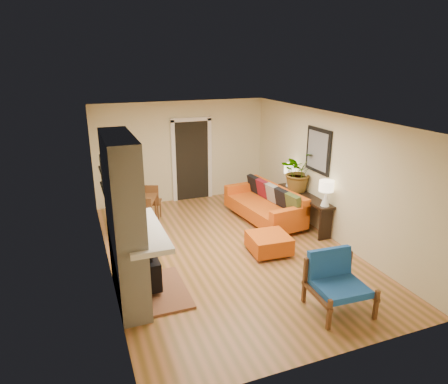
{
  "coord_description": "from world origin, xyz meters",
  "views": [
    {
      "loc": [
        -2.62,
        -6.62,
        3.6
      ],
      "look_at": [
        0.0,
        0.2,
        1.15
      ],
      "focal_mm": 32.0,
      "sensor_mm": 36.0,
      "label": 1
    }
  ],
  "objects_px": {
    "lamp_far": "(290,172)",
    "dining_table": "(143,205)",
    "lamp_near": "(326,190)",
    "console_table": "(304,201)",
    "sofa": "(267,205)",
    "houseplant": "(298,171)",
    "blue_chair": "(336,279)",
    "ottoman": "(269,243)"
  },
  "relations": [
    {
      "from": "dining_table",
      "to": "lamp_far",
      "type": "relative_size",
      "value": 3.15
    },
    {
      "from": "blue_chair",
      "to": "lamp_near",
      "type": "distance_m",
      "value": 2.53
    },
    {
      "from": "dining_table",
      "to": "houseplant",
      "type": "height_order",
      "value": "houseplant"
    },
    {
      "from": "dining_table",
      "to": "lamp_far",
      "type": "bearing_deg",
      "value": -5.21
    },
    {
      "from": "console_table",
      "to": "lamp_far",
      "type": "bearing_deg",
      "value": 90.0
    },
    {
      "from": "console_table",
      "to": "lamp_near",
      "type": "height_order",
      "value": "lamp_near"
    },
    {
      "from": "sofa",
      "to": "houseplant",
      "type": "relative_size",
      "value": 2.44
    },
    {
      "from": "lamp_far",
      "to": "houseplant",
      "type": "bearing_deg",
      "value": -91.54
    },
    {
      "from": "ottoman",
      "to": "console_table",
      "type": "relative_size",
      "value": 0.43
    },
    {
      "from": "sofa",
      "to": "houseplant",
      "type": "height_order",
      "value": "houseplant"
    },
    {
      "from": "ottoman",
      "to": "houseplant",
      "type": "relative_size",
      "value": 0.85
    },
    {
      "from": "sofa",
      "to": "blue_chair",
      "type": "distance_m",
      "value": 3.51
    },
    {
      "from": "ottoman",
      "to": "houseplant",
      "type": "height_order",
      "value": "houseplant"
    },
    {
      "from": "ottoman",
      "to": "lamp_far",
      "type": "height_order",
      "value": "lamp_far"
    },
    {
      "from": "lamp_far",
      "to": "dining_table",
      "type": "bearing_deg",
      "value": 174.79
    },
    {
      "from": "console_table",
      "to": "lamp_far",
      "type": "height_order",
      "value": "lamp_far"
    },
    {
      "from": "sofa",
      "to": "dining_table",
      "type": "bearing_deg",
      "value": 171.43
    },
    {
      "from": "sofa",
      "to": "lamp_far",
      "type": "xyz_separation_m",
      "value": [
        0.64,
        0.11,
        0.69
      ]
    },
    {
      "from": "blue_chair",
      "to": "lamp_near",
      "type": "bearing_deg",
      "value": 59.79
    },
    {
      "from": "blue_chair",
      "to": "lamp_far",
      "type": "distance_m",
      "value": 3.82
    },
    {
      "from": "dining_table",
      "to": "lamp_far",
      "type": "height_order",
      "value": "lamp_far"
    },
    {
      "from": "console_table",
      "to": "lamp_near",
      "type": "xyz_separation_m",
      "value": [
        0.0,
        -0.77,
        0.49
      ]
    },
    {
      "from": "lamp_near",
      "to": "console_table",
      "type": "bearing_deg",
      "value": 90.0
    },
    {
      "from": "console_table",
      "to": "houseplant",
      "type": "distance_m",
      "value": 0.68
    },
    {
      "from": "dining_table",
      "to": "console_table",
      "type": "bearing_deg",
      "value": -16.02
    },
    {
      "from": "ottoman",
      "to": "sofa",
      "type": "bearing_deg",
      "value": 64.66
    },
    {
      "from": "ottoman",
      "to": "lamp_far",
      "type": "bearing_deg",
      "value": 50.15
    },
    {
      "from": "console_table",
      "to": "sofa",
      "type": "bearing_deg",
      "value": 138.63
    },
    {
      "from": "sofa",
      "to": "lamp_far",
      "type": "relative_size",
      "value": 4.2
    },
    {
      "from": "sofa",
      "to": "lamp_near",
      "type": "distance_m",
      "value": 1.63
    },
    {
      "from": "dining_table",
      "to": "blue_chair",
      "type": "bearing_deg",
      "value": -60.51
    },
    {
      "from": "ottoman",
      "to": "dining_table",
      "type": "relative_size",
      "value": 0.46
    },
    {
      "from": "console_table",
      "to": "houseplant",
      "type": "xyz_separation_m",
      "value": [
        -0.01,
        0.3,
        0.61
      ]
    },
    {
      "from": "blue_chair",
      "to": "dining_table",
      "type": "xyz_separation_m",
      "value": [
        -2.19,
        3.88,
        0.12
      ]
    },
    {
      "from": "ottoman",
      "to": "blue_chair",
      "type": "xyz_separation_m",
      "value": [
        0.13,
        -1.93,
        0.25
      ]
    },
    {
      "from": "console_table",
      "to": "dining_table",
      "type": "bearing_deg",
      "value": 163.98
    },
    {
      "from": "console_table",
      "to": "houseplant",
      "type": "bearing_deg",
      "value": 91.9
    },
    {
      "from": "blue_chair",
      "to": "sofa",
      "type": "bearing_deg",
      "value": 80.21
    },
    {
      "from": "blue_chair",
      "to": "console_table",
      "type": "bearing_deg",
      "value": 66.82
    },
    {
      "from": "blue_chair",
      "to": "dining_table",
      "type": "bearing_deg",
      "value": 119.49
    },
    {
      "from": "ottoman",
      "to": "console_table",
      "type": "xyz_separation_m",
      "value": [
        1.37,
        0.97,
        0.36
      ]
    },
    {
      "from": "sofa",
      "to": "lamp_far",
      "type": "distance_m",
      "value": 0.95
    }
  ]
}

